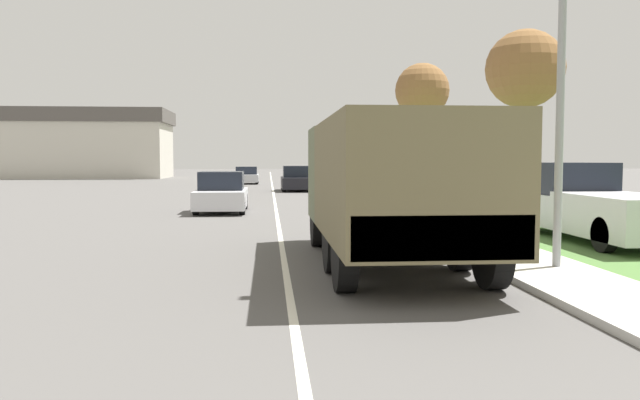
# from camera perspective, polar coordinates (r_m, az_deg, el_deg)

# --- Properties ---
(ground_plane) EXTENTS (180.00, 180.00, 0.00)m
(ground_plane) POSITION_cam_1_polar(r_m,az_deg,el_deg) (38.47, -4.30, 0.75)
(ground_plane) COLOR #565451
(lane_centre_stripe) EXTENTS (0.12, 120.00, 0.00)m
(lane_centre_stripe) POSITION_cam_1_polar(r_m,az_deg,el_deg) (38.47, -4.30, 0.76)
(lane_centre_stripe) COLOR silver
(lane_centre_stripe) RESTS_ON ground
(sidewalk_right) EXTENTS (1.80, 120.00, 0.12)m
(sidewalk_right) POSITION_cam_1_polar(r_m,az_deg,el_deg) (38.76, 2.37, 0.87)
(sidewalk_right) COLOR beige
(sidewalk_right) RESTS_ON ground
(grass_strip_right) EXTENTS (7.00, 120.00, 0.02)m
(grass_strip_right) POSITION_cam_1_polar(r_m,az_deg,el_deg) (39.55, 8.71, 0.82)
(grass_strip_right) COLOR #4C7538
(grass_strip_right) RESTS_ON ground
(military_truck) EXTENTS (2.59, 7.50, 2.71)m
(military_truck) POSITION_cam_1_polar(r_m,az_deg,el_deg) (11.87, 6.33, 1.77)
(military_truck) COLOR #545B3D
(military_truck) RESTS_ON ground
(car_nearest_ahead) EXTENTS (1.86, 3.99, 1.53)m
(car_nearest_ahead) POSITION_cam_1_polar(r_m,az_deg,el_deg) (23.97, -8.98, 0.56)
(car_nearest_ahead) COLOR silver
(car_nearest_ahead) RESTS_ON ground
(car_second_ahead) EXTENTS (1.95, 4.37, 1.58)m
(car_second_ahead) POSITION_cam_1_polar(r_m,az_deg,el_deg) (39.48, -2.14, 1.87)
(car_second_ahead) COLOR black
(car_second_ahead) RESTS_ON ground
(car_third_ahead) EXTENTS (1.92, 3.90, 1.40)m
(car_third_ahead) POSITION_cam_1_polar(r_m,az_deg,el_deg) (51.27, -6.73, 2.20)
(car_third_ahead) COLOR #B7BABF
(car_third_ahead) RESTS_ON ground
(pickup_truck) EXTENTS (1.96, 5.77, 1.89)m
(pickup_truck) POSITION_cam_1_polar(r_m,az_deg,el_deg) (16.92, 23.43, -0.33)
(pickup_truck) COLOR silver
(pickup_truck) RESTS_ON grass_strip_right
(tree_mid_right) EXTENTS (2.70, 2.70, 6.45)m
(tree_mid_right) POSITION_cam_1_polar(r_m,az_deg,el_deg) (23.10, 18.23, 11.18)
(tree_mid_right) COLOR #4C3D2D
(tree_mid_right) RESTS_ON grass_strip_right
(tree_far_right) EXTENTS (3.26, 3.26, 7.78)m
(tree_far_right) POSITION_cam_1_polar(r_m,az_deg,el_deg) (38.73, 9.32, 9.77)
(tree_far_right) COLOR #4C3D2D
(tree_far_right) RESTS_ON grass_strip_right
(building_distant) EXTENTS (17.40, 9.29, 7.23)m
(building_distant) POSITION_cam_1_polar(r_m,az_deg,el_deg) (71.20, -20.52, 4.85)
(building_distant) COLOR beige
(building_distant) RESTS_ON ground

